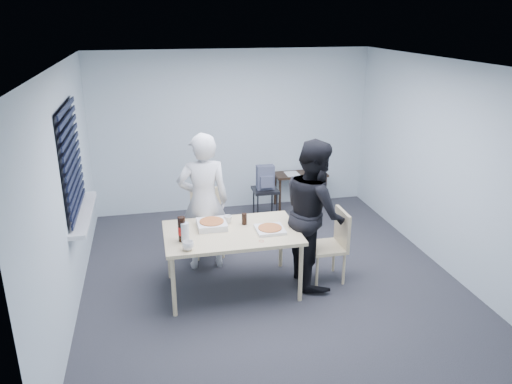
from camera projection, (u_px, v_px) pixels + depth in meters
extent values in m
plane|color=#2A292D|center=(269.00, 277.00, 6.24)|extent=(5.00, 5.00, 0.00)
plane|color=white|center=(271.00, 63.00, 5.36)|extent=(5.00, 5.00, 0.00)
plane|color=silver|center=(233.00, 131.00, 8.10)|extent=(4.50, 0.00, 4.50)
plane|color=silver|center=(356.00, 285.00, 3.50)|extent=(4.50, 0.00, 4.50)
plane|color=silver|center=(67.00, 192.00, 5.34)|extent=(0.00, 5.00, 5.00)
plane|color=silver|center=(444.00, 166.00, 6.26)|extent=(0.00, 5.00, 5.00)
plane|color=black|center=(70.00, 159.00, 5.63)|extent=(0.00, 1.30, 1.30)
cube|color=black|center=(73.00, 159.00, 5.63)|extent=(0.04, 1.30, 1.25)
cube|color=silver|center=(84.00, 213.00, 5.87)|extent=(0.18, 1.42, 0.05)
cube|color=beige|center=(232.00, 233.00, 5.73)|extent=(1.54, 0.97, 0.04)
cylinder|color=beige|center=(174.00, 287.00, 5.32)|extent=(0.05, 0.05, 0.71)
cylinder|color=beige|center=(169.00, 252.00, 6.10)|extent=(0.05, 0.05, 0.71)
cylinder|color=beige|center=(301.00, 273.00, 5.60)|extent=(0.05, 0.05, 0.71)
cylinder|color=beige|center=(281.00, 241.00, 6.39)|extent=(0.05, 0.05, 0.71)
cube|color=beige|center=(208.00, 225.00, 6.70)|extent=(0.42, 0.42, 0.04)
cube|color=beige|center=(206.00, 203.00, 6.79)|extent=(0.42, 0.04, 0.44)
cylinder|color=beige|center=(198.00, 246.00, 6.58)|extent=(0.03, 0.03, 0.41)
cylinder|color=beige|center=(195.00, 236.00, 6.90)|extent=(0.03, 0.03, 0.41)
cylinder|color=beige|center=(223.00, 244.00, 6.65)|extent=(0.03, 0.03, 0.41)
cylinder|color=beige|center=(219.00, 234.00, 6.96)|extent=(0.03, 0.03, 0.41)
cube|color=beige|center=(326.00, 247.00, 6.05)|extent=(0.42, 0.42, 0.04)
cube|color=beige|center=(342.00, 228.00, 6.00)|extent=(0.04, 0.42, 0.44)
cylinder|color=beige|center=(317.00, 272.00, 5.93)|extent=(0.03, 0.03, 0.41)
cylinder|color=beige|center=(308.00, 259.00, 6.24)|extent=(0.03, 0.03, 0.41)
cylinder|color=beige|center=(344.00, 269.00, 6.00)|extent=(0.03, 0.03, 0.41)
cylinder|color=beige|center=(334.00, 256.00, 6.31)|extent=(0.03, 0.03, 0.41)
imported|color=silver|center=(204.00, 202.00, 6.22)|extent=(0.65, 0.42, 1.77)
imported|color=black|center=(314.00, 213.00, 5.89)|extent=(0.47, 0.86, 1.77)
cube|color=#332014|center=(301.00, 174.00, 8.37)|extent=(0.87, 0.39, 0.04)
cylinder|color=#332014|center=(280.00, 195.00, 8.24)|extent=(0.04, 0.04, 0.54)
cylinder|color=#332014|center=(275.00, 189.00, 8.53)|extent=(0.04, 0.04, 0.54)
cylinder|color=#332014|center=(325.00, 192.00, 8.40)|extent=(0.04, 0.04, 0.54)
cylinder|color=#332014|center=(319.00, 186.00, 8.69)|extent=(0.04, 0.04, 0.54)
cube|color=black|center=(265.00, 190.00, 7.77)|extent=(0.38, 0.38, 0.04)
cylinder|color=black|center=(258.00, 210.00, 7.69)|extent=(0.04, 0.04, 0.49)
cylinder|color=black|center=(254.00, 203.00, 7.97)|extent=(0.04, 0.04, 0.49)
cylinder|color=black|center=(277.00, 209.00, 7.75)|extent=(0.04, 0.04, 0.49)
cylinder|color=black|center=(272.00, 202.00, 8.03)|extent=(0.04, 0.04, 0.49)
cube|color=slate|center=(265.00, 177.00, 7.70)|extent=(0.27, 0.14, 0.38)
cube|color=slate|center=(267.00, 182.00, 7.63)|extent=(0.20, 0.05, 0.18)
cube|color=white|center=(212.00, 226.00, 5.82)|extent=(0.33, 0.33, 0.04)
cube|color=white|center=(212.00, 223.00, 5.81)|extent=(0.33, 0.33, 0.04)
cylinder|color=#CC7F38|center=(212.00, 221.00, 5.80)|extent=(0.28, 0.28, 0.01)
cube|color=white|center=(270.00, 230.00, 5.72)|extent=(0.32, 0.32, 0.03)
cylinder|color=#CC7F38|center=(270.00, 228.00, 5.72)|extent=(0.27, 0.27, 0.01)
imported|color=white|center=(188.00, 246.00, 5.25)|extent=(0.17, 0.17, 0.10)
imported|color=white|center=(228.00, 219.00, 5.93)|extent=(0.10, 0.10, 0.09)
cylinder|color=black|center=(244.00, 219.00, 5.89)|extent=(0.07, 0.07, 0.14)
cylinder|color=black|center=(182.00, 229.00, 5.44)|extent=(0.08, 0.08, 0.28)
cylinder|color=red|center=(182.00, 231.00, 5.44)|extent=(0.09, 0.09, 0.09)
cylinder|color=silver|center=(185.00, 232.00, 5.43)|extent=(0.11, 0.11, 0.22)
torus|color=red|center=(261.00, 241.00, 5.47)|extent=(0.07, 0.07, 0.00)
cube|color=white|center=(292.00, 174.00, 8.32)|extent=(0.28, 0.34, 0.00)
cube|color=black|center=(312.00, 170.00, 8.44)|extent=(0.17, 0.15, 0.06)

